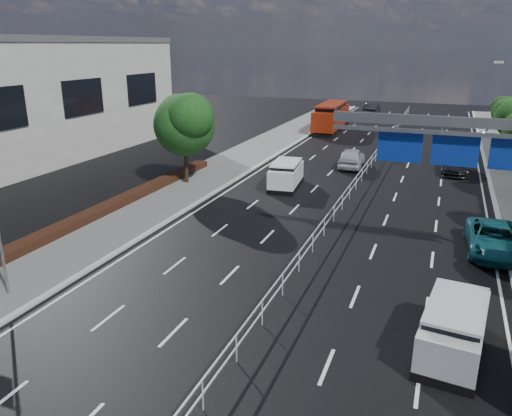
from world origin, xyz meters
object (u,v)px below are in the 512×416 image
(overhead_gantry, at_px, (474,146))
(near_car_silver, at_px, (352,158))
(near_car_dark, at_px, (372,109))
(silver_minivan, at_px, (454,329))
(parked_car_dark, at_px, (455,165))
(parked_car_teal, at_px, (493,239))
(white_minivan, at_px, (286,175))
(red_bus, at_px, (331,116))

(overhead_gantry, relative_size, near_car_silver, 2.14)
(near_car_dark, xyz_separation_m, silver_minivan, (11.40, -58.57, 0.04))
(silver_minivan, distance_m, parked_car_dark, 26.25)
(silver_minivan, height_order, parked_car_teal, silver_minivan)
(white_minivan, relative_size, parked_car_dark, 0.96)
(white_minivan, bearing_deg, overhead_gantry, -46.10)
(red_bus, height_order, near_car_silver, red_bus)
(overhead_gantry, relative_size, white_minivan, 2.27)
(white_minivan, xyz_separation_m, silver_minivan, (11.37, -17.44, -0.03))
(white_minivan, distance_m, red_bus, 26.08)
(white_minivan, xyz_separation_m, near_car_dark, (-0.04, 41.13, -0.06))
(silver_minivan, relative_size, parked_car_dark, 0.97)
(red_bus, relative_size, near_car_dark, 2.06)
(parked_car_teal, bearing_deg, near_car_dark, 102.75)
(red_bus, xyz_separation_m, near_car_dark, (2.60, 15.20, -0.80))
(overhead_gantry, bearing_deg, near_car_silver, 115.48)
(near_car_silver, height_order, silver_minivan, silver_minivan)
(near_car_silver, distance_m, silver_minivan, 26.58)
(overhead_gantry, distance_m, silver_minivan, 9.09)
(near_car_silver, height_order, parked_car_dark, near_car_silver)
(silver_minivan, bearing_deg, overhead_gantry, 94.93)
(overhead_gantry, distance_m, near_car_dark, 52.33)
(overhead_gantry, height_order, white_minivan, overhead_gantry)
(overhead_gantry, bearing_deg, silver_minivan, -91.77)
(red_bus, bearing_deg, overhead_gantry, -69.71)
(near_car_silver, relative_size, near_car_dark, 0.92)
(red_bus, relative_size, parked_car_teal, 2.08)
(white_minivan, height_order, red_bus, red_bus)
(silver_minivan, relative_size, parked_car_teal, 0.89)
(overhead_gantry, distance_m, near_car_silver, 20.01)
(white_minivan, height_order, silver_minivan, white_minivan)
(near_car_dark, bearing_deg, parked_car_dark, 109.41)
(red_bus, bearing_deg, near_car_dark, 78.78)
(silver_minivan, bearing_deg, white_minivan, 129.80)
(overhead_gantry, bearing_deg, parked_car_teal, 51.31)
(red_bus, height_order, parked_car_dark, red_bus)
(silver_minivan, bearing_deg, red_bus, 114.59)
(near_car_silver, bearing_deg, white_minivan, 63.65)
(white_minivan, height_order, near_car_silver, white_minivan)
(white_minivan, bearing_deg, parked_car_dark, 31.46)
(parked_car_teal, bearing_deg, silver_minivan, -102.86)
(parked_car_teal, bearing_deg, parked_car_dark, 93.84)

